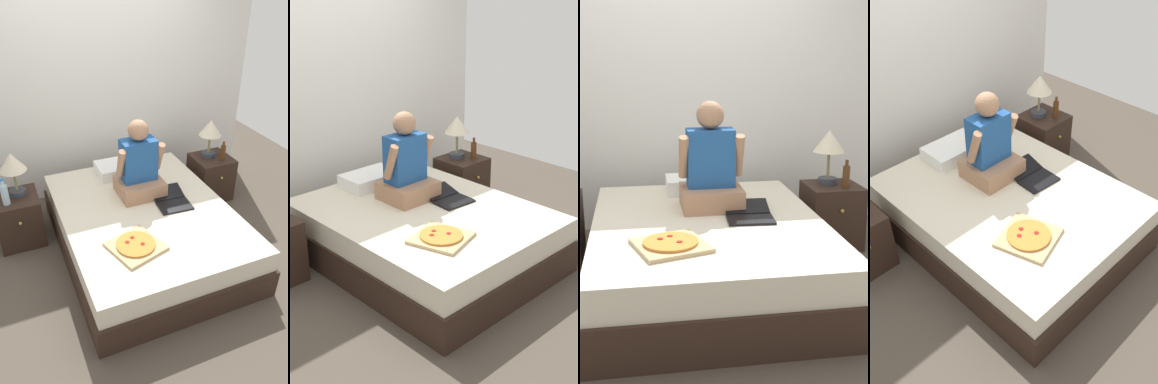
{
  "view_description": "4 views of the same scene",
  "coord_description": "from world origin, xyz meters",
  "views": [
    {
      "loc": [
        -1.15,
        -2.73,
        2.52
      ],
      "look_at": [
        -0.01,
        -0.01,
        0.68
      ],
      "focal_mm": 35.0,
      "sensor_mm": 36.0,
      "label": 1
    },
    {
      "loc": [
        -2.83,
        -3.03,
        2.33
      ],
      "look_at": [
        -0.07,
        -0.19,
        0.71
      ],
      "focal_mm": 50.0,
      "sensor_mm": 36.0,
      "label": 2
    },
    {
      "loc": [
        -0.46,
        -3.47,
        1.61
      ],
      "look_at": [
        0.11,
        -0.04,
        0.68
      ],
      "focal_mm": 50.0,
      "sensor_mm": 36.0,
      "label": 3
    },
    {
      "loc": [
        -1.97,
        -2.01,
        2.73
      ],
      "look_at": [
        -0.12,
        -0.17,
        0.64
      ],
      "focal_mm": 40.0,
      "sensor_mm": 36.0,
      "label": 4
    }
  ],
  "objects": [
    {
      "name": "ground_plane",
      "position": [
        0.0,
        0.0,
        0.0
      ],
      "size": [
        5.9,
        5.9,
        0.0
      ],
      "primitive_type": "plane",
      "color": "#4C4238"
    },
    {
      "name": "wall_back",
      "position": [
        0.0,
        1.41,
        1.25
      ],
      "size": [
        3.9,
        0.12,
        2.5
      ],
      "primitive_type": "cube",
      "color": "silver",
      "rests_on": "ground"
    },
    {
      "name": "bed",
      "position": [
        0.0,
        0.0,
        0.24
      ],
      "size": [
        1.61,
        2.09,
        0.48
      ],
      "color": "black",
      "rests_on": "ground"
    },
    {
      "name": "nightstand_right",
      "position": [
        1.13,
        0.62,
        0.26
      ],
      "size": [
        0.44,
        0.47,
        0.52
      ],
      "color": "black",
      "rests_on": "ground"
    },
    {
      "name": "lamp_on_right_nightstand",
      "position": [
        1.1,
        0.67,
        0.85
      ],
      "size": [
        0.26,
        0.26,
        0.45
      ],
      "color": "#333842",
      "rests_on": "nightstand_right"
    },
    {
      "name": "beer_bottle",
      "position": [
        1.2,
        0.52,
        0.62
      ],
      "size": [
        0.06,
        0.06,
        0.23
      ],
      "color": "#512D14",
      "rests_on": "nightstand_right"
    },
    {
      "name": "pillow",
      "position": [
        0.03,
        0.77,
        0.54
      ],
      "size": [
        0.52,
        0.34,
        0.12
      ],
      "primitive_type": "cube",
      "color": "white",
      "rests_on": "bed"
    },
    {
      "name": "person_seated",
      "position": [
        0.06,
        0.29,
        0.77
      ],
      "size": [
        0.47,
        0.4,
        0.78
      ],
      "color": "#A37556",
      "rests_on": "bed"
    },
    {
      "name": "laptop",
      "position": [
        0.29,
        -0.01,
        0.5
      ],
      "size": [
        0.34,
        0.43,
        0.07
      ],
      "color": "black",
      "rests_on": "bed"
    },
    {
      "name": "pizza_box",
      "position": [
        -0.29,
        -0.49,
        0.5
      ],
      "size": [
        0.5,
        0.5,
        0.05
      ],
      "color": "tan",
      "rests_on": "bed"
    }
  ]
}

